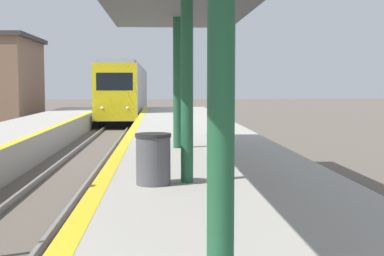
% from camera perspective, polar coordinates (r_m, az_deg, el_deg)
% --- Properties ---
extents(train, '(2.72, 23.94, 4.31)m').
position_cam_1_polar(train, '(44.06, -6.97, 3.89)').
color(train, black).
rests_on(train, ground).
extents(trash_bin, '(0.62, 0.62, 0.88)m').
position_cam_1_polar(trash_bin, '(9.16, -4.15, -3.31)').
color(trash_bin, '#4C4C51').
rests_on(trash_bin, platform_right).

